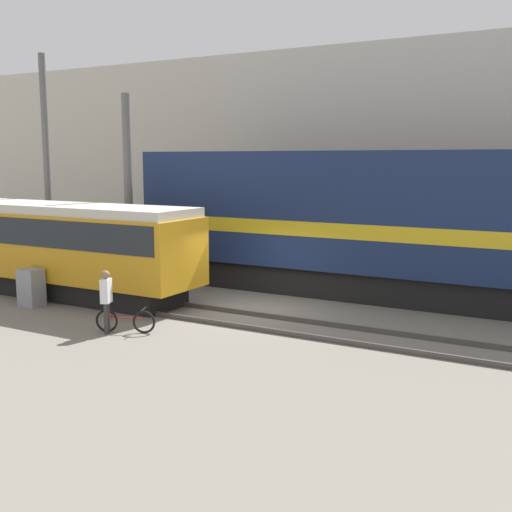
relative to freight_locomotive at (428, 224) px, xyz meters
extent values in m
plane|color=slate|center=(-4.45, -3.78, -2.60)|extent=(120.00, 120.00, 0.00)
cube|color=#47423D|center=(-4.45, -5.84, -2.53)|extent=(60.00, 0.07, 0.14)
cube|color=#47423D|center=(-4.45, -4.40, -2.53)|extent=(60.00, 0.07, 0.14)
cube|color=#47423D|center=(-4.45, -0.72, -2.53)|extent=(60.00, 0.07, 0.14)
cube|color=#47423D|center=(-4.45, 0.72, -2.53)|extent=(60.00, 0.07, 0.14)
cube|color=beige|center=(-4.45, 8.21, 2.15)|extent=(49.63, 6.00, 9.50)
cube|color=black|center=(-0.14, 0.00, -2.10)|extent=(19.16, 2.55, 1.00)
cube|color=navy|center=(-0.14, 0.00, 0.38)|extent=(20.82, 3.00, 3.98)
cube|color=gold|center=(-0.14, 0.00, -0.21)|extent=(20.40, 3.04, 0.50)
cube|color=black|center=(-11.25, -5.12, -2.25)|extent=(9.27, 2.00, 0.70)
cube|color=orange|center=(-11.25, -5.12, -0.81)|extent=(10.53, 2.50, 2.19)
cube|color=#1E2328|center=(-11.25, -5.12, -0.27)|extent=(10.11, 2.54, 0.90)
cube|color=beige|center=(-11.25, -5.12, 0.43)|extent=(10.32, 2.38, 0.30)
torus|color=black|center=(-5.65, -7.55, -2.29)|extent=(0.61, 0.30, 0.63)
torus|color=black|center=(-6.63, -7.95, -2.29)|extent=(0.61, 0.30, 0.63)
cylinder|color=#B21E1E|center=(-6.14, -7.75, -2.18)|extent=(0.85, 0.37, 0.04)
cylinder|color=#B21E1E|center=(-6.49, -7.89, -2.14)|extent=(0.03, 0.03, 0.29)
cylinder|color=#262626|center=(-5.65, -7.55, -1.92)|extent=(0.19, 0.42, 0.02)
cylinder|color=#333333|center=(-6.55, -7.98, -2.18)|extent=(0.11, 0.11, 0.86)
cylinder|color=#333333|center=(-6.49, -8.13, -2.18)|extent=(0.11, 0.11, 0.86)
cube|color=white|center=(-6.52, -8.05, -1.42)|extent=(0.34, 0.42, 0.66)
sphere|color=#8C664C|center=(-6.52, -8.05, -0.97)|extent=(0.23, 0.23, 0.23)
cylinder|color=#595959|center=(-14.56, -2.56, 1.78)|extent=(0.27, 0.27, 8.77)
cylinder|color=#595959|center=(-10.39, -2.56, 0.92)|extent=(0.31, 0.31, 7.05)
cube|color=gray|center=(-10.96, -6.74, -2.00)|extent=(0.70, 0.60, 1.20)
camera|label=1|loc=(5.39, -20.79, 2.11)|focal=45.00mm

